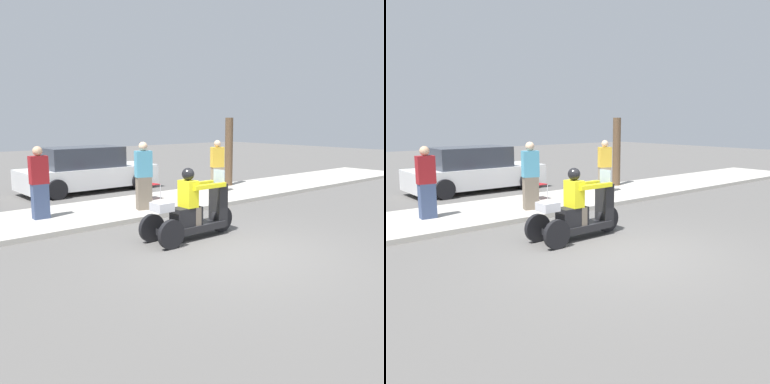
{
  "view_description": "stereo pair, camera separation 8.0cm",
  "coord_description": "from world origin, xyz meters",
  "views": [
    {
      "loc": [
        -5.57,
        -5.36,
        2.45
      ],
      "look_at": [
        0.02,
        1.28,
        0.99
      ],
      "focal_mm": 40.0,
      "sensor_mm": 36.0,
      "label": 1
    },
    {
      "loc": [
        -5.51,
        -5.41,
        2.45
      ],
      "look_at": [
        0.02,
        1.28,
        0.99
      ],
      "focal_mm": 40.0,
      "sensor_mm": 36.0,
      "label": 2
    }
  ],
  "objects": [
    {
      "name": "folding_chair_curbside",
      "position": [
        1.53,
        5.14,
        0.62
      ],
      "size": [
        0.51,
        0.51,
        0.82
      ],
      "color": "#A5A8AD",
      "rests_on": "sidewalk_strip"
    },
    {
      "name": "ground_plane",
      "position": [
        0.0,
        0.0,
        0.0
      ],
      "size": [
        60.0,
        60.0,
        0.0
      ],
      "primitive_type": "plane",
      "color": "#565451"
    },
    {
      "name": "spectator_with_child",
      "position": [
        3.97,
        4.7,
        0.94
      ],
      "size": [
        0.46,
        0.36,
        1.69
      ],
      "color": "gray",
      "rests_on": "sidewalk_strip"
    },
    {
      "name": "spectator_by_tree",
      "position": [
        0.59,
        3.93,
        0.98
      ],
      "size": [
        0.48,
        0.36,
        1.78
      ],
      "color": "#726656",
      "rests_on": "sidewalk_strip"
    },
    {
      "name": "tree_trunk",
      "position": [
        5.33,
        5.53,
        1.33
      ],
      "size": [
        0.28,
        0.28,
        2.42
      ],
      "color": "brown",
      "rests_on": "sidewalk_strip"
    },
    {
      "name": "motorcycle_trike",
      "position": [
        0.03,
        1.28,
        0.54
      ],
      "size": [
        2.22,
        0.75,
        1.5
      ],
      "color": "black",
      "rests_on": "ground"
    },
    {
      "name": "parked_car_lot_center",
      "position": [
        1.1,
        8.23,
        0.73
      ],
      "size": [
        4.7,
        1.95,
        1.55
      ],
      "color": "silver",
      "rests_on": "ground"
    },
    {
      "name": "spectator_mid_group",
      "position": [
        -1.9,
        4.62,
        0.95
      ],
      "size": [
        0.42,
        0.27,
        1.73
      ],
      "color": "#38476B",
      "rests_on": "sidewalk_strip"
    },
    {
      "name": "sidewalk_strip",
      "position": [
        0.0,
        4.6,
        0.06
      ],
      "size": [
        28.0,
        2.8,
        0.12
      ],
      "color": "#B2ADA3",
      "rests_on": "ground"
    }
  ]
}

